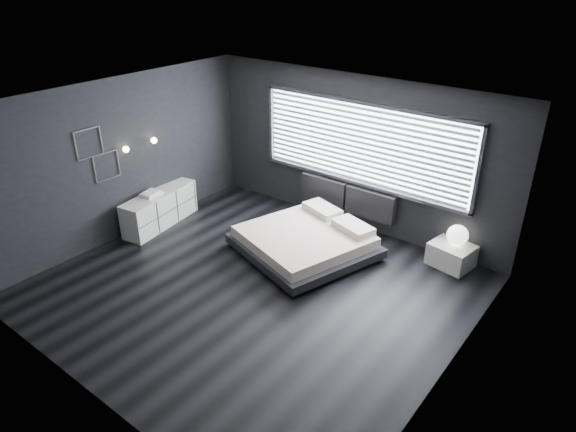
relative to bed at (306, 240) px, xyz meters
The scene contains 12 objects.
room 1.78m from the bed, 89.84° to the right, with size 6.04×6.00×2.80m.
window 1.93m from the bed, 81.38° to the left, with size 4.14×0.09×1.52m.
headboard 1.33m from the bed, 90.50° to the left, with size 1.96×0.16×0.52m.
sconce_near 3.44m from the bed, 155.68° to the right, with size 0.18×0.11×0.11m.
sconce_far 3.26m from the bed, 166.31° to the right, with size 0.18×0.11×0.11m.
wall_art_upper 3.88m from the bed, 147.38° to the right, with size 0.01×0.48×0.48m.
wall_art_lower 3.58m from the bed, 150.94° to the right, with size 0.01×0.48×0.48m.
bed is the anchor object (origin of this frame).
nightstand 2.40m from the bed, 28.24° to the left, with size 0.65×0.54×0.38m, color silver.
orb_lamp 2.46m from the bed, 28.63° to the left, with size 0.34×0.34×0.34m, color white.
dresser 2.90m from the bed, 163.38° to the right, with size 0.71×1.67×0.65m.
book_stack 2.98m from the bed, 160.62° to the right, with size 0.31×0.39×0.07m.
Camera 1 is at (4.40, -4.82, 4.53)m, focal length 32.00 mm.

